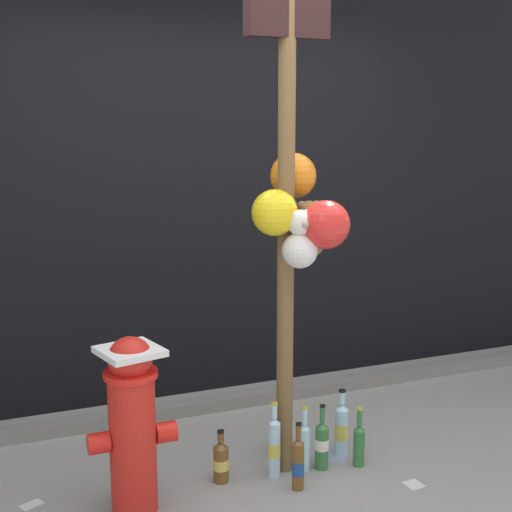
# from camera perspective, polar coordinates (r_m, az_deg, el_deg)

# --- Properties ---
(ground_plane) EXTENTS (14.00, 14.00, 0.00)m
(ground_plane) POSITION_cam_1_polar(r_m,az_deg,el_deg) (3.90, 4.44, -17.86)
(ground_plane) COLOR gray
(building_wall) EXTENTS (10.00, 0.20, 3.39)m
(building_wall) POSITION_cam_1_polar(r_m,az_deg,el_deg) (4.96, -4.02, 8.86)
(building_wall) COLOR black
(building_wall) RESTS_ON ground_plane
(curb_strip) EXTENTS (8.00, 0.12, 0.08)m
(curb_strip) POSITION_cam_1_polar(r_m,az_deg,el_deg) (4.91, -2.12, -11.03)
(curb_strip) COLOR slate
(curb_strip) RESTS_ON ground_plane
(memorial_post) EXTENTS (0.48, 0.54, 2.59)m
(memorial_post) POSITION_cam_1_polar(r_m,az_deg,el_deg) (3.73, 2.98, 5.01)
(memorial_post) COLOR brown
(memorial_post) RESTS_ON ground_plane
(fire_hydrant) EXTENTS (0.42, 0.32, 0.86)m
(fire_hydrant) POSITION_cam_1_polar(r_m,az_deg,el_deg) (3.63, -9.45, -12.32)
(fire_hydrant) COLOR red
(fire_hydrant) RESTS_ON ground_plane
(bottle_0) EXTENTS (0.07, 0.07, 0.34)m
(bottle_0) POSITION_cam_1_polar(r_m,az_deg,el_deg) (4.28, 1.83, -13.05)
(bottle_0) COLOR #93CCE0
(bottle_0) RESTS_ON ground_plane
(bottle_1) EXTENTS (0.08, 0.08, 0.28)m
(bottle_1) POSITION_cam_1_polar(r_m,az_deg,el_deg) (3.98, -2.70, -15.39)
(bottle_1) COLOR brown
(bottle_1) RESTS_ON ground_plane
(bottle_2) EXTENTS (0.07, 0.07, 0.36)m
(bottle_2) POSITION_cam_1_polar(r_m,az_deg,el_deg) (4.11, 5.06, -14.11)
(bottle_2) COLOR #337038
(bottle_2) RESTS_ON ground_plane
(bottle_3) EXTENTS (0.07, 0.07, 0.41)m
(bottle_3) POSITION_cam_1_polar(r_m,az_deg,el_deg) (4.00, 1.40, -14.34)
(bottle_3) COLOR #B2DBEA
(bottle_3) RESTS_ON ground_plane
(bottle_4) EXTENTS (0.06, 0.06, 0.36)m
(bottle_4) POSITION_cam_1_polar(r_m,az_deg,el_deg) (3.90, 3.24, -15.54)
(bottle_4) COLOR brown
(bottle_4) RESTS_ON ground_plane
(bottle_5) EXTENTS (0.06, 0.06, 0.33)m
(bottle_5) POSITION_cam_1_polar(r_m,az_deg,el_deg) (4.17, 7.87, -13.99)
(bottle_5) COLOR #337038
(bottle_5) RESTS_ON ground_plane
(bottle_6) EXTENTS (0.08, 0.08, 0.37)m
(bottle_6) POSITION_cam_1_polar(r_m,az_deg,el_deg) (4.28, 6.55, -12.91)
(bottle_6) COLOR #B2DBEA
(bottle_6) RESTS_ON ground_plane
(bottle_7) EXTENTS (0.06, 0.06, 0.36)m
(bottle_7) POSITION_cam_1_polar(r_m,az_deg,el_deg) (4.09, 3.71, -14.16)
(bottle_7) COLOR #B2DBEA
(bottle_7) RESTS_ON ground_plane
(litter_0) EXTENTS (0.12, 0.10, 0.01)m
(litter_0) POSITION_cam_1_polar(r_m,az_deg,el_deg) (3.97, -16.78, -17.71)
(litter_0) COLOR silver
(litter_0) RESTS_ON ground_plane
(litter_1) EXTENTS (0.09, 0.10, 0.01)m
(litter_1) POSITION_cam_1_polar(r_m,az_deg,el_deg) (4.08, 11.96, -16.70)
(litter_1) COLOR silver
(litter_1) RESTS_ON ground_plane
(litter_2) EXTENTS (0.19, 0.19, 0.01)m
(litter_2) POSITION_cam_1_polar(r_m,az_deg,el_deg) (4.29, 6.13, -15.01)
(litter_2) COLOR #8C99B2
(litter_2) RESTS_ON ground_plane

